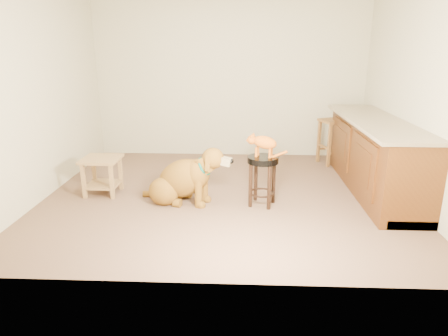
{
  "coord_description": "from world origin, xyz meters",
  "views": [
    {
      "loc": [
        0.21,
        -4.8,
        1.84
      ],
      "look_at": [
        0.01,
        -0.29,
        0.45
      ],
      "focal_mm": 32.0,
      "sensor_mm": 36.0,
      "label": 1
    }
  ],
  "objects_px": {
    "padded_stool": "(263,171)",
    "tabby_kitten": "(263,143)",
    "golden_retriever": "(183,180)",
    "wood_stool": "(332,141)",
    "side_table": "(102,170)"
  },
  "relations": [
    {
      "from": "padded_stool",
      "to": "tabby_kitten",
      "type": "bearing_deg",
      "value": 156.78
    },
    {
      "from": "wood_stool",
      "to": "golden_retriever",
      "type": "distance_m",
      "value": 2.8
    },
    {
      "from": "golden_retriever",
      "to": "tabby_kitten",
      "type": "height_order",
      "value": "tabby_kitten"
    },
    {
      "from": "padded_stool",
      "to": "golden_retriever",
      "type": "distance_m",
      "value": 0.96
    },
    {
      "from": "side_table",
      "to": "golden_retriever",
      "type": "relative_size",
      "value": 0.41
    },
    {
      "from": "padded_stool",
      "to": "wood_stool",
      "type": "bearing_deg",
      "value": 56.45
    },
    {
      "from": "padded_stool",
      "to": "tabby_kitten",
      "type": "distance_m",
      "value": 0.34
    },
    {
      "from": "side_table",
      "to": "golden_retriever",
      "type": "height_order",
      "value": "golden_retriever"
    },
    {
      "from": "side_table",
      "to": "tabby_kitten",
      "type": "distance_m",
      "value": 2.09
    },
    {
      "from": "padded_stool",
      "to": "tabby_kitten",
      "type": "height_order",
      "value": "tabby_kitten"
    },
    {
      "from": "side_table",
      "to": "tabby_kitten",
      "type": "bearing_deg",
      "value": -8.01
    },
    {
      "from": "padded_stool",
      "to": "tabby_kitten",
      "type": "relative_size",
      "value": 1.23
    },
    {
      "from": "side_table",
      "to": "golden_retriever",
      "type": "xyz_separation_m",
      "value": [
        1.07,
        -0.24,
        -0.03
      ]
    },
    {
      "from": "wood_stool",
      "to": "side_table",
      "type": "relative_size",
      "value": 1.5
    },
    {
      "from": "side_table",
      "to": "tabby_kitten",
      "type": "xyz_separation_m",
      "value": [
        2.02,
        -0.28,
        0.45
      ]
    }
  ]
}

